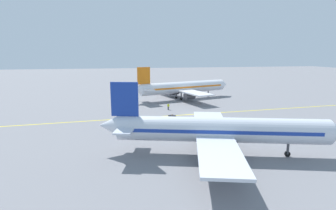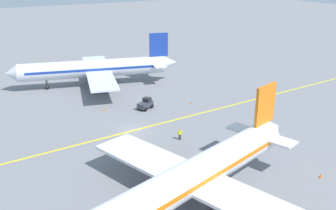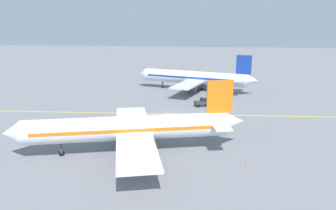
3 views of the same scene
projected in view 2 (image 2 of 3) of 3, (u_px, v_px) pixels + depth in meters
The scene contains 9 objects.
ground_plane at pixel (133, 131), 60.74m from camera, with size 400.00×400.00×0.00m, color slate.
apron_yellow_centreline at pixel (133, 131), 60.73m from camera, with size 0.40×120.00×0.01m, color yellow.
airplane_at_gate at pixel (193, 177), 40.32m from camera, with size 28.34×34.90×10.60m.
airplane_adjacent_stand at pixel (96, 69), 81.83m from camera, with size 28.36×34.96×10.60m.
baggage_tug_dark at pixel (146, 104), 69.64m from camera, with size 2.75×3.35×2.11m.
ground_crew_worker at pixel (180, 134), 57.33m from camera, with size 0.30×0.57×1.68m.
traffic_cone_near_nose at pixel (321, 176), 47.30m from camera, with size 0.32×0.32×0.55m, color orange.
traffic_cone_mid_apron at pixel (191, 102), 72.28m from camera, with size 0.32×0.32×0.55m, color orange.
traffic_cone_by_wingtip at pixel (104, 110), 68.75m from camera, with size 0.32×0.32×0.55m, color orange.
Camera 2 is at (-50.94, 23.41, 24.33)m, focal length 42.00 mm.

